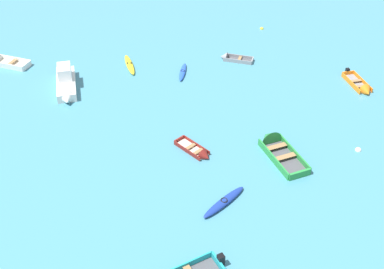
{
  "coord_description": "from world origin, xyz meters",
  "views": [
    {
      "loc": [
        -1.39,
        -3.67,
        20.95
      ],
      "look_at": [
        0.0,
        23.33,
        0.15
      ],
      "focal_mm": 44.3,
      "sensor_mm": 36.0,
      "label": 1
    }
  ],
  "objects": [
    {
      "name": "kayak_deep_blue_foreground_center",
      "position": [
        1.6,
        16.5,
        0.17
      ],
      "size": [
        3.05,
        2.89,
        0.34
      ],
      "color": "navy",
      "rests_on": "ground_plane"
    },
    {
      "name": "mooring_buoy_far_field",
      "position": [
        8.05,
        40.88,
        0.0
      ],
      "size": [
        0.4,
        0.4,
        0.4
      ],
      "primitive_type": "sphere",
      "color": "yellow",
      "rests_on": "ground_plane"
    },
    {
      "name": "rowboat_maroon_outer_left",
      "position": [
        0.42,
        21.21,
        0.14
      ],
      "size": [
        2.65,
        2.84,
        0.9
      ],
      "color": "beige",
      "rests_on": "ground_plane"
    },
    {
      "name": "kayak_blue_cluster_outer",
      "position": [
        -0.35,
        32.34,
        0.14
      ],
      "size": [
        0.98,
        3.06,
        0.29
      ],
      "color": "blue",
      "rests_on": "ground_plane"
    },
    {
      "name": "kayak_yellow_back_row_center",
      "position": [
        -5.05,
        33.84,
        0.17
      ],
      "size": [
        1.42,
        3.67,
        0.35
      ],
      "color": "yellow",
      "rests_on": "ground_plane"
    },
    {
      "name": "rowboat_orange_near_left",
      "position": [
        14.36,
        28.95,
        0.18
      ],
      "size": [
        1.76,
        3.8,
        1.06
      ],
      "color": "gray",
      "rests_on": "ground_plane"
    },
    {
      "name": "mooring_buoy_central",
      "position": [
        11.48,
        21.13,
        0.0
      ],
      "size": [
        0.43,
        0.43,
        0.43
      ],
      "primitive_type": "sphere",
      "color": "silver",
      "rests_on": "ground_plane"
    },
    {
      "name": "rowboat_white_far_left",
      "position": [
        -16.58,
        34.93,
        0.22
      ],
      "size": [
        4.12,
        2.67,
        1.23
      ],
      "color": "beige",
      "rests_on": "ground_plane"
    },
    {
      "name": "rowboat_grey_cluster_inner",
      "position": [
        4.08,
        34.57,
        0.16
      ],
      "size": [
        3.13,
        1.83,
        0.89
      ],
      "color": "#4C4C51",
      "rests_on": "ground_plane"
    },
    {
      "name": "rowboat_green_back_row_left",
      "position": [
        5.68,
        21.69,
        0.23
      ],
      "size": [
        3.07,
        4.92,
        1.58
      ],
      "color": "#4C4C51",
      "rests_on": "ground_plane"
    },
    {
      "name": "motor_launch_white_far_right",
      "position": [
        -10.02,
        30.15,
        0.57
      ],
      "size": [
        2.3,
        5.43,
        2.02
      ],
      "color": "white",
      "rests_on": "ground_plane"
    }
  ]
}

